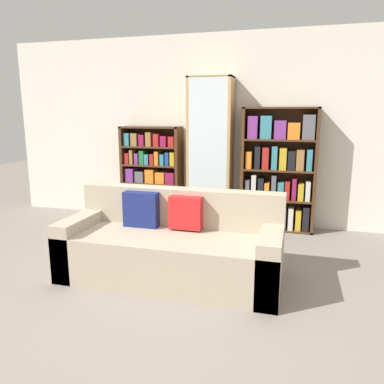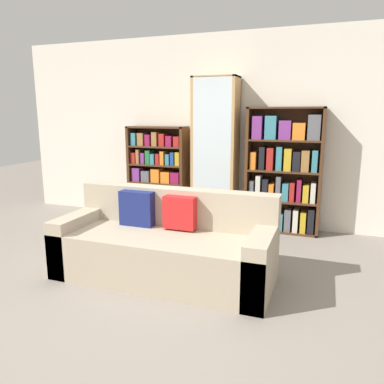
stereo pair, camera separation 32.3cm
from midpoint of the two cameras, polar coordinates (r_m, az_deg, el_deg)
The scene contains 7 objects.
ground_plane at distance 3.35m, azimuth -4.33°, elevation -16.63°, with size 16.00×16.00×0.00m, color gray.
wall_back at distance 5.50m, azimuth 7.13°, elevation 9.22°, with size 6.75×0.06×2.70m.
couch at distance 3.73m, azimuth -1.60°, elevation -8.39°, with size 2.12×0.85×0.85m.
bookshelf_left at distance 5.70m, azimuth -3.56°, elevation 2.51°, with size 0.90×0.32×1.41m.
display_cabinet at distance 5.34m, azimuth 5.33°, elevation 5.84°, with size 0.62×0.36×2.09m.
bookshelf_right at distance 5.22m, azimuth 15.55°, elevation 2.87°, with size 1.00×0.32×1.68m.
wine_bottle at distance 4.34m, azimuth 5.53°, elevation -7.79°, with size 0.07×0.07×0.34m.
Camera 2 is at (1.38, -2.62, 1.60)m, focal length 35.00 mm.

